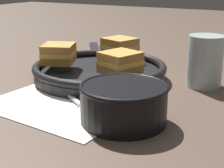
{
  "coord_description": "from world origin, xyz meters",
  "views": [
    {
      "loc": [
        0.33,
        -0.59,
        0.25
      ],
      "look_at": [
        0.01,
        -0.01,
        0.04
      ],
      "focal_mm": 55.0,
      "sensor_mm": 36.0,
      "label": 1
    }
  ],
  "objects_px": {
    "skillet": "(100,71)",
    "drinking_glass": "(205,61)",
    "spoon": "(81,105)",
    "sandwich_near_left": "(120,62)",
    "sandwich_near_right": "(120,47)",
    "soup_bowl": "(124,101)",
    "sandwich_far_left": "(59,53)"
  },
  "relations": [
    {
      "from": "soup_bowl",
      "to": "sandwich_near_left",
      "type": "xyz_separation_m",
      "value": [
        -0.09,
        0.15,
        0.03
      ]
    },
    {
      "from": "sandwich_near_left",
      "to": "sandwich_far_left",
      "type": "bearing_deg",
      "value": 178.07
    },
    {
      "from": "sandwich_near_right",
      "to": "drinking_glass",
      "type": "distance_m",
      "value": 0.24
    },
    {
      "from": "sandwich_near_right",
      "to": "drinking_glass",
      "type": "bearing_deg",
      "value": -6.93
    },
    {
      "from": "sandwich_near_left",
      "to": "drinking_glass",
      "type": "height_order",
      "value": "drinking_glass"
    },
    {
      "from": "soup_bowl",
      "to": "skillet",
      "type": "xyz_separation_m",
      "value": [
        -0.17,
        0.2,
        -0.02
      ]
    },
    {
      "from": "spoon",
      "to": "drinking_glass",
      "type": "distance_m",
      "value": 0.31
    },
    {
      "from": "sandwich_near_right",
      "to": "soup_bowl",
      "type": "bearing_deg",
      "value": -61.09
    },
    {
      "from": "soup_bowl",
      "to": "spoon",
      "type": "distance_m",
      "value": 0.1
    },
    {
      "from": "skillet",
      "to": "drinking_glass",
      "type": "distance_m",
      "value": 0.25
    },
    {
      "from": "sandwich_near_left",
      "to": "drinking_glass",
      "type": "distance_m",
      "value": 0.2
    },
    {
      "from": "sandwich_near_left",
      "to": "drinking_glass",
      "type": "xyz_separation_m",
      "value": [
        0.15,
        0.12,
        -0.01
      ]
    },
    {
      "from": "spoon",
      "to": "drinking_glass",
      "type": "relative_size",
      "value": 1.25
    },
    {
      "from": "spoon",
      "to": "drinking_glass",
      "type": "xyz_separation_m",
      "value": [
        0.17,
        0.26,
        0.05
      ]
    },
    {
      "from": "sandwich_near_right",
      "to": "sandwich_far_left",
      "type": "distance_m",
      "value": 0.17
    },
    {
      "from": "sandwich_near_left",
      "to": "spoon",
      "type": "bearing_deg",
      "value": -95.25
    },
    {
      "from": "skillet",
      "to": "sandwich_near_right",
      "type": "height_order",
      "value": "sandwich_near_right"
    },
    {
      "from": "spoon",
      "to": "sandwich_near_left",
      "type": "xyz_separation_m",
      "value": [
        0.01,
        0.14,
        0.06
      ]
    },
    {
      "from": "spoon",
      "to": "drinking_glass",
      "type": "bearing_deg",
      "value": 90.71
    },
    {
      "from": "sandwich_near_right",
      "to": "drinking_glass",
      "type": "xyz_separation_m",
      "value": [
        0.23,
        -0.03,
        -0.01
      ]
    },
    {
      "from": "spoon",
      "to": "skillet",
      "type": "distance_m",
      "value": 0.2
    },
    {
      "from": "sandwich_far_left",
      "to": "soup_bowl",
      "type": "bearing_deg",
      "value": -31.09
    },
    {
      "from": "soup_bowl",
      "to": "sandwich_near_left",
      "type": "distance_m",
      "value": 0.17
    },
    {
      "from": "drinking_glass",
      "to": "spoon",
      "type": "bearing_deg",
      "value": -122.78
    },
    {
      "from": "sandwich_near_left",
      "to": "sandwich_near_right",
      "type": "height_order",
      "value": "same"
    },
    {
      "from": "sandwich_near_right",
      "to": "spoon",
      "type": "bearing_deg",
      "value": -76.6
    },
    {
      "from": "soup_bowl",
      "to": "drinking_glass",
      "type": "relative_size",
      "value": 1.3
    },
    {
      "from": "spoon",
      "to": "sandwich_near_right",
      "type": "relative_size",
      "value": 1.52
    },
    {
      "from": "spoon",
      "to": "soup_bowl",
      "type": "bearing_deg",
      "value": 25.56
    },
    {
      "from": "spoon",
      "to": "sandwich_near_left",
      "type": "height_order",
      "value": "sandwich_near_left"
    },
    {
      "from": "spoon",
      "to": "skillet",
      "type": "height_order",
      "value": "skillet"
    },
    {
      "from": "skillet",
      "to": "drinking_glass",
      "type": "bearing_deg",
      "value": 16.03
    }
  ]
}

